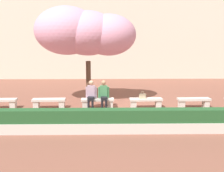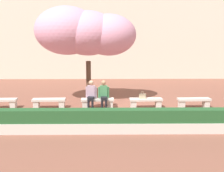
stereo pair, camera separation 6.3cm
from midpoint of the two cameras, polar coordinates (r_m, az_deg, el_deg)
ground_plane at (r=12.21m, az=2.27°, el=-4.79°), size 100.00×100.00×0.00m
building_facade at (r=23.45m, az=0.85°, el=13.04°), size 28.00×4.00×8.87m
stone_bench_west_end at (r=13.10m, az=-23.01°, el=-3.24°), size 1.52×0.49×0.45m
stone_bench_near_west at (r=12.42m, az=-13.40°, el=-3.40°), size 1.52×0.49×0.45m
stone_bench_center at (r=12.13m, az=-3.02°, el=-3.46°), size 1.52×0.49×0.45m
stone_bench_near_east at (r=12.25m, az=7.52°, el=-3.40°), size 1.52×0.49×0.45m
stone_bench_east_end at (r=12.76m, az=17.53°, el=-3.25°), size 1.52×0.49×0.45m
person_seated_left at (r=12.01m, az=-4.42°, el=-1.63°), size 0.51×0.69×1.29m
person_seated_right at (r=11.98m, az=-1.66°, el=-1.63°), size 0.51×0.70×1.29m
handbag at (r=12.14m, az=6.79°, el=-2.12°), size 0.30×0.15×0.34m
cherry_tree_main at (r=13.23m, az=-5.85°, el=11.47°), size 4.99×3.02×4.75m
planter_hedge_foreground at (r=8.94m, az=3.38°, el=-7.63°), size 16.80×0.50×0.80m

